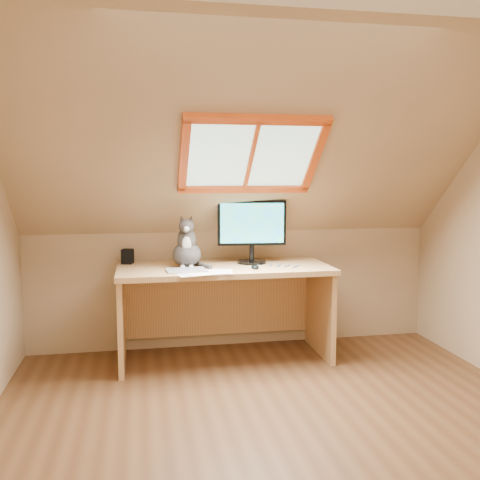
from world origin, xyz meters
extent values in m
plane|color=brown|center=(0.00, 0.00, 0.00)|extent=(3.50, 3.50, 0.00)
cube|color=tan|center=(0.00, 1.75, 0.50)|extent=(3.50, 0.02, 1.00)
cube|color=tan|center=(0.00, 0.97, 1.70)|extent=(3.50, 1.56, 1.41)
cube|color=#B2E0CC|center=(0.00, 1.05, 1.63)|extent=(0.90, 0.53, 0.48)
cube|color=#EC5116|center=(0.00, 1.05, 1.63)|extent=(1.02, 0.64, 0.59)
cube|color=#DEAB69|center=(-0.15, 1.38, 0.74)|extent=(1.67, 0.73, 0.04)
cube|color=#DEAB69|center=(-0.95, 1.38, 0.36)|extent=(0.04, 0.66, 0.72)
cube|color=#DEAB69|center=(0.66, 1.38, 0.36)|extent=(0.04, 0.66, 0.72)
cube|color=#DEAB69|center=(-0.15, 1.72, 0.36)|extent=(1.57, 0.03, 0.51)
cylinder|color=black|center=(0.10, 1.47, 0.77)|extent=(0.24, 0.24, 0.02)
cylinder|color=black|center=(0.10, 1.47, 0.85)|extent=(0.04, 0.04, 0.13)
cube|color=black|center=(0.10, 1.47, 1.10)|extent=(0.56, 0.09, 0.36)
cube|color=blue|center=(0.09, 1.44, 1.10)|extent=(0.51, 0.06, 0.32)
ellipsoid|color=#4A4542|center=(-0.44, 1.41, 0.86)|extent=(0.25, 0.29, 0.19)
ellipsoid|color=#4A4542|center=(-0.44, 1.39, 0.97)|extent=(0.16, 0.16, 0.21)
ellipsoid|color=silver|center=(-0.45, 1.33, 0.95)|extent=(0.08, 0.05, 0.12)
ellipsoid|color=#4A4542|center=(-0.44, 1.34, 1.09)|extent=(0.13, 0.11, 0.11)
sphere|color=silver|center=(-0.45, 1.30, 1.07)|extent=(0.04, 0.04, 0.04)
cone|color=#4A4542|center=(-0.48, 1.37, 1.15)|extent=(0.06, 0.06, 0.07)
cone|color=#4A4542|center=(-0.41, 1.36, 1.15)|extent=(0.06, 0.06, 0.07)
cube|color=black|center=(-0.90, 1.63, 0.82)|extent=(0.10, 0.10, 0.12)
cube|color=#B2B2B7|center=(-0.46, 1.20, 0.77)|extent=(0.31, 0.23, 0.01)
ellipsoid|color=black|center=(0.06, 1.19, 0.78)|extent=(0.08, 0.12, 0.03)
cube|color=white|center=(-0.33, 1.12, 0.76)|extent=(0.33, 0.27, 0.00)
cube|color=white|center=(-0.33, 1.12, 0.77)|extent=(0.32, 0.24, 0.00)
cube|color=white|center=(-0.33, 1.12, 0.77)|extent=(0.35, 0.30, 0.00)
camera|label=1|loc=(-0.80, -2.76, 1.48)|focal=40.00mm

